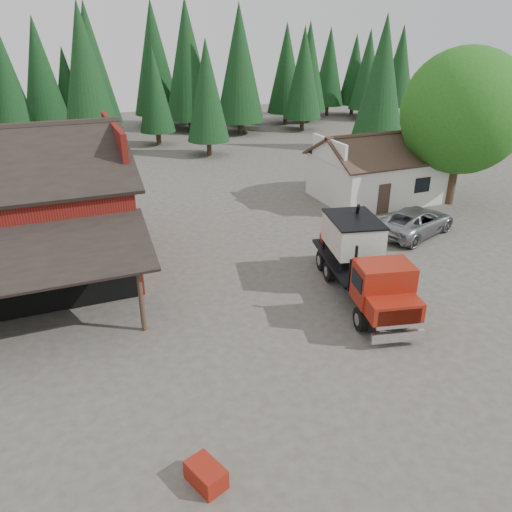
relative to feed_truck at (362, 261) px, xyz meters
name	(u,v)px	position (x,y,z in m)	size (l,w,h in m)	color
ground	(292,327)	(-4.01, -1.23, -1.75)	(120.00, 120.00, 0.00)	#484238
farmhouse	(377,175)	(8.99, 11.77, -0.08)	(8.60, 6.42, 4.65)	silver
deciduous_tree	(463,116)	(13.00, 8.74, 4.16)	(8.00, 8.00, 10.20)	#382619
conifer_backdrop	(126,137)	(-4.01, 40.77, -1.75)	(76.00, 16.00, 16.00)	black
near_pine_b	(207,91)	(1.99, 28.77, 4.14)	(3.96, 3.96, 10.40)	#382619
near_pine_c	(382,77)	(17.99, 24.77, 5.15)	(4.84, 4.84, 12.40)	#382619
near_pine_d	(85,73)	(-8.01, 32.77, 5.65)	(5.28, 5.28, 13.40)	#382619
feed_truck	(362,261)	(0.00, 0.00, 0.00)	(4.04, 8.56, 3.73)	black
silver_car	(415,221)	(7.11, 5.11, -0.96)	(2.61, 5.67, 1.57)	#95969C
equip_box	(206,475)	(-9.52, -7.23, -1.45)	(0.70, 1.10, 0.60)	maroon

